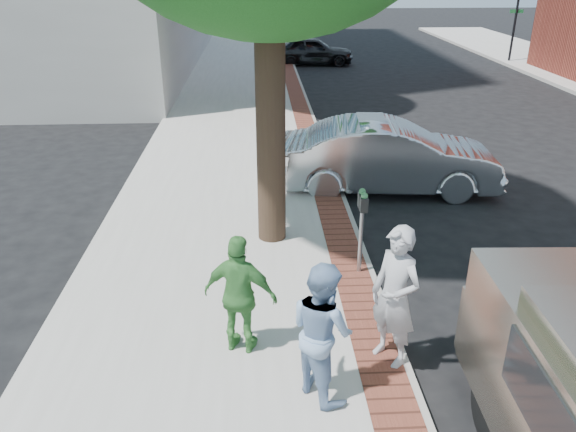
{
  "coord_description": "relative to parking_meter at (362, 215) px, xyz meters",
  "views": [
    {
      "loc": [
        -0.82,
        -7.69,
        4.95
      ],
      "look_at": [
        -0.37,
        0.53,
        1.2
      ],
      "focal_mm": 35.0,
      "sensor_mm": 36.0,
      "label": 1
    }
  ],
  "objects": [
    {
      "name": "ground",
      "position": [
        -0.83,
        -0.5,
        -1.21
      ],
      "size": [
        120.0,
        120.0,
        0.0
      ],
      "primitive_type": "plane",
      "color": "black",
      "rests_on": "ground"
    },
    {
      "name": "sidewalk",
      "position": [
        -2.33,
        7.5,
        -1.13
      ],
      "size": [
        5.0,
        60.0,
        0.15
      ],
      "primitive_type": "cube",
      "color": "#9E9991",
      "rests_on": "ground"
    },
    {
      "name": "brick_strip",
      "position": [
        -0.13,
        7.5,
        -1.05
      ],
      "size": [
        0.6,
        60.0,
        0.01
      ],
      "primitive_type": "cube",
      "color": "brown",
      "rests_on": "sidewalk"
    },
    {
      "name": "curb",
      "position": [
        0.22,
        7.5,
        -1.13
      ],
      "size": [
        0.1,
        60.0,
        0.15
      ],
      "primitive_type": "cube",
      "color": "gray",
      "rests_on": "ground"
    },
    {
      "name": "office_base",
      "position": [
        -13.83,
        21.5,
        0.79
      ],
      "size": [
        18.2,
        22.2,
        4.0
      ],
      "primitive_type": "cube",
      "color": "gray",
      "rests_on": "ground"
    },
    {
      "name": "signal_near",
      "position": [
        0.07,
        21.5,
        1.05
      ],
      "size": [
        0.7,
        0.15,
        3.8
      ],
      "color": "black",
      "rests_on": "ground"
    },
    {
      "name": "signal_far",
      "position": [
        11.67,
        21.5,
        1.05
      ],
      "size": [
        0.7,
        0.15,
        3.8
      ],
      "color": "black",
      "rests_on": "ground"
    },
    {
      "name": "parking_meter",
      "position": [
        0.0,
        0.0,
        0.0
      ],
      "size": [
        0.12,
        0.32,
        1.47
      ],
      "color": "gray",
      "rests_on": "sidewalk"
    },
    {
      "name": "person_gray",
      "position": [
        0.02,
        -2.29,
        -0.1
      ],
      "size": [
        0.78,
        0.83,
        1.91
      ],
      "primitive_type": "imported",
      "rotation": [
        0.0,
        0.0,
        -0.93
      ],
      "color": "#A1A1A6",
      "rests_on": "sidewalk"
    },
    {
      "name": "person_officer",
      "position": [
        -0.96,
        -2.83,
        -0.17
      ],
      "size": [
        1.01,
        1.08,
        1.76
      ],
      "primitive_type": "imported",
      "rotation": [
        0.0,
        0.0,
        2.11
      ],
      "color": "#809FC6",
      "rests_on": "sidewalk"
    },
    {
      "name": "person_green",
      "position": [
        -1.93,
        -1.97,
        -0.21
      ],
      "size": [
        1.07,
        0.7,
        1.69
      ],
      "primitive_type": "imported",
      "rotation": [
        0.0,
        0.0,
        2.83
      ],
      "color": "#438A3F",
      "rests_on": "sidewalk"
    },
    {
      "name": "sedan_silver",
      "position": [
        1.36,
        4.03,
        -0.38
      ],
      "size": [
        5.12,
        2.18,
        1.64
      ],
      "primitive_type": "imported",
      "rotation": [
        0.0,
        0.0,
        1.48
      ],
      "color": "silver",
      "rests_on": "ground"
    },
    {
      "name": "bg_car",
      "position": [
        1.25,
        21.64,
        -0.49
      ],
      "size": [
        4.29,
        1.98,
        1.42
      ],
      "primitive_type": "imported",
      "rotation": [
        0.0,
        0.0,
        1.5
      ],
      "color": "black",
      "rests_on": "ground"
    }
  ]
}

